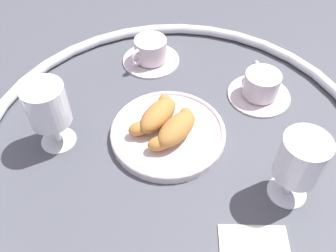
% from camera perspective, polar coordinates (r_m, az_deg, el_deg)
% --- Properties ---
extents(ground_plane, '(2.20, 2.20, 0.00)m').
position_cam_1_polar(ground_plane, '(0.72, 1.28, -2.56)').
color(ground_plane, '#4C4F56').
extents(table_chrome_rim, '(0.77, 0.77, 0.02)m').
position_cam_1_polar(table_chrome_rim, '(0.71, 1.30, -1.95)').
color(table_chrome_rim, silver).
rests_on(table_chrome_rim, ground_plane).
extents(pastry_plate, '(0.23, 0.23, 0.02)m').
position_cam_1_polar(pastry_plate, '(0.72, 0.00, -1.05)').
color(pastry_plate, silver).
rests_on(pastry_plate, ground_plane).
extents(croissant_large, '(0.13, 0.10, 0.04)m').
position_cam_1_polar(croissant_large, '(0.69, 1.42, -0.60)').
color(croissant_large, '#BC7A38').
rests_on(croissant_large, pastry_plate).
extents(croissant_small, '(0.12, 0.10, 0.04)m').
position_cam_1_polar(croissant_small, '(0.71, -1.79, 1.72)').
color(croissant_small, '#BC7A38').
rests_on(croissant_small, pastry_plate).
extents(coffee_cup_near, '(0.14, 0.14, 0.06)m').
position_cam_1_polar(coffee_cup_near, '(0.82, 14.19, 5.94)').
color(coffee_cup_near, silver).
rests_on(coffee_cup_near, ground_plane).
extents(coffee_cup_far, '(0.14, 0.14, 0.06)m').
position_cam_1_polar(coffee_cup_far, '(0.89, -2.75, 11.35)').
color(coffee_cup_far, silver).
rests_on(coffee_cup_far, ground_plane).
extents(juice_glass_left, '(0.08, 0.08, 0.14)m').
position_cam_1_polar(juice_glass_left, '(0.61, 19.90, -5.12)').
color(juice_glass_left, white).
rests_on(juice_glass_left, ground_plane).
extents(juice_glass_right, '(0.08, 0.08, 0.14)m').
position_cam_1_polar(juice_glass_right, '(0.69, -18.26, 2.89)').
color(juice_glass_right, white).
rests_on(juice_glass_right, ground_plane).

